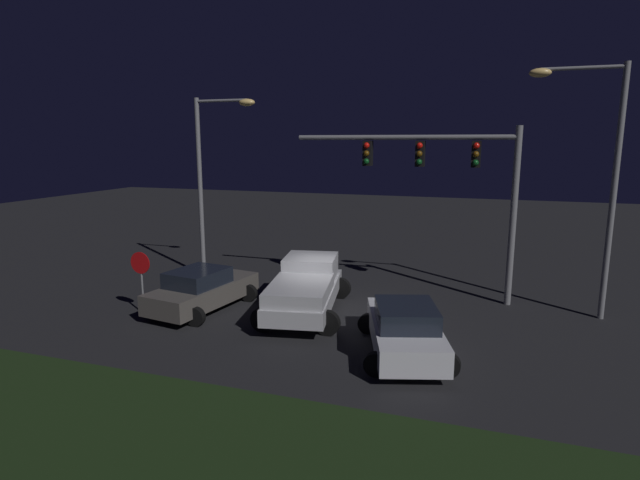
{
  "coord_description": "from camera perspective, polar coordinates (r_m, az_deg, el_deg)",
  "views": [
    {
      "loc": [
        5.39,
        -16.48,
        5.95
      ],
      "look_at": [
        -0.4,
        0.76,
        2.45
      ],
      "focal_mm": 28.83,
      "sensor_mm": 36.0,
      "label": 1
    }
  ],
  "objects": [
    {
      "name": "stop_sign",
      "position": [
        18.76,
        -19.27,
        -3.26
      ],
      "size": [
        0.76,
        0.08,
        2.23
      ],
      "color": "slate",
      "rests_on": "ground_plane"
    },
    {
      "name": "ground_plane",
      "position": [
        18.33,
        0.43,
        -8.05
      ],
      "size": [
        80.0,
        80.0,
        0.0
      ],
      "primitive_type": "plane",
      "color": "black"
    },
    {
      "name": "street_lamp_right",
      "position": [
        19.2,
        28.34,
        7.68
      ],
      "size": [
        2.96,
        0.44,
        8.41
      ],
      "color": "slate",
      "rests_on": "ground_plane"
    },
    {
      "name": "grass_median",
      "position": [
        10.94,
        -15.68,
        -22.21
      ],
      "size": [
        21.85,
        5.54,
        0.1
      ],
      "primitive_type": "cube",
      "color": "black",
      "rests_on": "ground_plane"
    },
    {
      "name": "car_sedan_far",
      "position": [
        18.91,
        -12.97,
        -5.39
      ],
      "size": [
        2.91,
        4.62,
        1.51
      ],
      "rotation": [
        0.0,
        0.0,
        1.42
      ],
      "color": "#514C47",
      "rests_on": "ground_plane"
    },
    {
      "name": "pickup_truck",
      "position": [
        18.12,
        -1.55,
        -4.97
      ],
      "size": [
        3.53,
        5.67,
        1.8
      ],
      "rotation": [
        0.0,
        0.0,
        1.75
      ],
      "color": "#B7B7BC",
      "rests_on": "ground_plane"
    },
    {
      "name": "street_lamp_left",
      "position": [
        22.82,
        -11.98,
        8.13
      ],
      "size": [
        2.82,
        0.44,
        7.77
      ],
      "color": "slate",
      "rests_on": "ground_plane"
    },
    {
      "name": "traffic_signal_gantry",
      "position": [
        19.63,
        13.78,
        7.52
      ],
      "size": [
        8.32,
        0.56,
        6.5
      ],
      "color": "slate",
      "rests_on": "ground_plane"
    },
    {
      "name": "car_sedan",
      "position": [
        14.9,
        9.39,
        -9.73
      ],
      "size": [
        3.28,
        4.74,
        1.51
      ],
      "rotation": [
        0.0,
        0.0,
        1.87
      ],
      "color": "silver",
      "rests_on": "ground_plane"
    }
  ]
}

